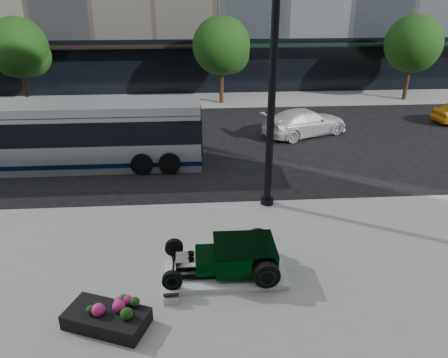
{
  "coord_description": "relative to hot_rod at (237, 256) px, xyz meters",
  "views": [
    {
      "loc": [
        -0.96,
        -16.61,
        7.7
      ],
      "look_at": [
        0.07,
        -2.25,
        1.2
      ],
      "focal_mm": 35.0,
      "sensor_mm": 36.0,
      "label": 1
    }
  ],
  "objects": [
    {
      "name": "transit_bus",
      "position": [
        -6.78,
        8.86,
        0.79
      ],
      "size": [
        12.12,
        2.88,
        2.92
      ],
      "color": "#B0B5BA",
      "rests_on": "ground"
    },
    {
      "name": "flower_planter",
      "position": [
        -3.32,
        -1.86,
        -0.34
      ],
      "size": [
        2.19,
        1.64,
        0.64
      ],
      "color": "black",
      "rests_on": "sidewalk_near"
    },
    {
      "name": "info_plaque",
      "position": [
        -1.81,
        -1.12,
        -0.45
      ],
      "size": [
        0.41,
        0.32,
        0.31
      ],
      "color": "silver",
      "rests_on": "sidewalk_near"
    },
    {
      "name": "street_trees",
      "position": [
        1.01,
        19.46,
        3.07
      ],
      "size": [
        29.8,
        3.8,
        5.7
      ],
      "color": "black",
      "rests_on": "sidewalk_far"
    },
    {
      "name": "white_sedan",
      "position": [
        5.0,
        12.45,
        0.02
      ],
      "size": [
        5.3,
        3.78,
        1.42
      ],
      "primitive_type": "imported",
      "rotation": [
        0.0,
        0.0,
        1.98
      ],
      "color": "silver",
      "rests_on": "ground"
    },
    {
      "name": "lamppost",
      "position": [
        1.57,
        4.18,
        3.48
      ],
      "size": [
        0.48,
        0.48,
        8.78
      ],
      "color": "black",
      "rests_on": "sidewalk_near"
    },
    {
      "name": "display_plinth",
      "position": [
        -0.33,
        -0.0,
        -0.5
      ],
      "size": [
        3.4,
        1.8,
        0.15
      ],
      "primitive_type": "cube",
      "color": "silver",
      "rests_on": "sidewalk_near"
    },
    {
      "name": "sidewalk_far",
      "position": [
        -0.13,
        20.38,
        -0.64
      ],
      "size": [
        70.0,
        4.0,
        0.12
      ],
      "primitive_type": "cube",
      "color": "gray",
      "rests_on": "ground"
    },
    {
      "name": "ground",
      "position": [
        -0.13,
        6.38,
        -0.7
      ],
      "size": [
        120.0,
        120.0,
        0.0
      ],
      "primitive_type": "plane",
      "color": "black",
      "rests_on": "ground"
    },
    {
      "name": "hot_rod",
      "position": [
        0.0,
        0.0,
        0.0
      ],
      "size": [
        3.22,
        2.0,
        0.81
      ],
      "color": "black",
      "rests_on": "display_plinth"
    }
  ]
}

